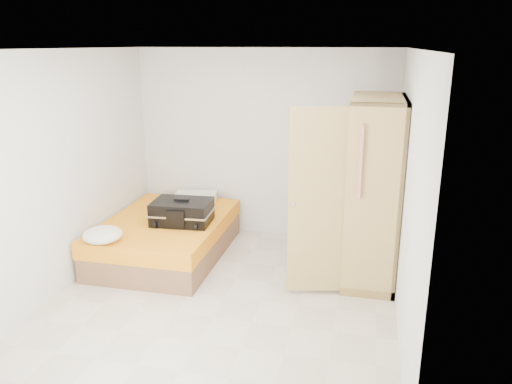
% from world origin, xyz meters
% --- Properties ---
extents(room, '(4.00, 4.02, 2.60)m').
position_xyz_m(room, '(0.00, 0.00, 1.30)').
color(room, beige).
rests_on(room, ground).
extents(bed, '(1.42, 2.02, 0.50)m').
position_xyz_m(bed, '(-1.05, 0.90, 0.25)').
color(bed, brown).
rests_on(bed, ground).
extents(wardrobe, '(1.16, 1.31, 2.10)m').
position_xyz_m(wardrobe, '(1.45, 0.85, 1.00)').
color(wardrobe, tan).
rests_on(wardrobe, ground).
extents(person, '(0.67, 0.82, 1.92)m').
position_xyz_m(person, '(0.92, 0.74, 0.96)').
color(person, red).
rests_on(person, ground).
extents(suitcase, '(0.76, 0.59, 0.31)m').
position_xyz_m(suitcase, '(-0.79, 0.82, 0.64)').
color(suitcase, black).
rests_on(suitcase, bed).
extents(round_cushion, '(0.44, 0.44, 0.17)m').
position_xyz_m(round_cushion, '(-1.44, 0.03, 0.58)').
color(round_cushion, white).
rests_on(round_cushion, bed).
extents(pillow, '(0.62, 0.41, 0.10)m').
position_xyz_m(pillow, '(-0.94, 1.75, 0.55)').
color(pillow, white).
rests_on(pillow, bed).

